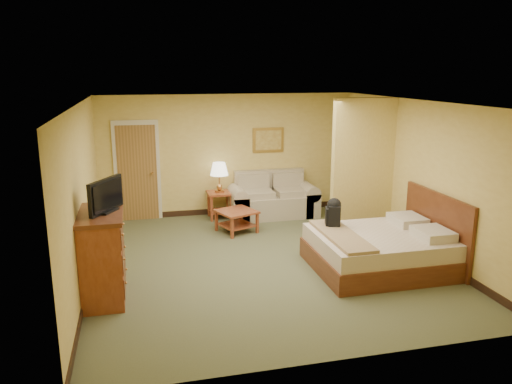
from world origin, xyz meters
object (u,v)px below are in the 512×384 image
object	(u,v)px
coffee_table	(237,217)
dresser	(103,255)
loveseat	(273,202)
bed	(385,249)

from	to	relation	value
coffee_table	dresser	bearing A→B (deg)	-134.20
loveseat	dresser	xyz separation A→B (m)	(-3.35, -3.36, 0.31)
loveseat	bed	size ratio (longest dim) A/B	0.88
bed	coffee_table	bearing A→B (deg)	129.46
coffee_table	bed	world-z (taller)	bed
loveseat	dresser	size ratio (longest dim) A/B	1.53
loveseat	bed	world-z (taller)	bed
loveseat	coffee_table	world-z (taller)	loveseat
loveseat	dresser	world-z (taller)	dresser
coffee_table	dresser	distance (m)	3.39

